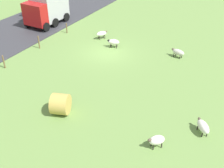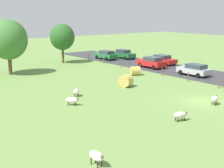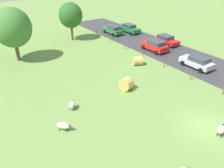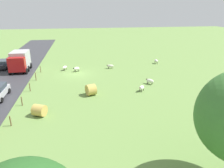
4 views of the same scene
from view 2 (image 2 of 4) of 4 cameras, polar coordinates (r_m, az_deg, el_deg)
The scene contains 22 objects.
ground_plane at distance 31.33m, azimuth 15.71°, elevation -3.03°, with size 160.00×160.00×0.00m, color #6B8E47.
sheep_0 at distance 32.04m, azimuth -6.40°, elevation -1.33°, with size 1.03×1.04×0.79m.
sheep_1 at distance 29.04m, azimuth -7.18°, elevation -2.87°, with size 1.16×1.25×0.77m.
sheep_2 at distance 25.29m, azimuth 12.10°, elevation -5.45°, with size 1.31×0.79×0.75m.
sheep_3 at distance 17.86m, azimuth -2.79°, elevation -12.75°, with size 0.56×1.18×0.83m.
sheep_4 at distance 30.48m, azimuth 17.90°, elevation -2.55°, with size 1.19×0.87×0.82m.
hay_bale_0 at distance 35.88m, azimuth 2.50°, elevation 0.55°, with size 1.39×1.39×1.09m, color tan.
hay_bale_1 at distance 42.78m, azimuth 4.18°, elevation 2.37°, with size 1.19×1.19×1.19m, color tan.
tree_0 at distance 44.85m, azimuth -18.05°, elevation 7.55°, with size 5.05×5.05×7.39m.
tree_1 at distance 53.26m, azimuth -8.88°, elevation 8.29°, with size 4.03×4.03×6.45m.
fence_post_1 at distance 37.29m, azimuth 18.62°, elevation 0.25°, with size 0.12×0.12×1.25m, color brown.
fence_post_2 at distance 39.76m, azimuth 13.47°, elevation 1.23°, with size 0.12×0.12×1.14m, color brown.
fence_post_3 at distance 42.52m, azimuth 8.95°, elevation 2.10°, with size 0.12×0.12×1.06m, color brown.
fence_post_4 at distance 45.52m, azimuth 5.00°, elevation 2.87°, with size 0.12×0.12×1.01m, color brown.
fence_post_5 at distance 48.69m, azimuth 1.55°, elevation 3.71°, with size 0.12×0.12×1.28m, color brown.
fence_post_6 at distance 52.05m, azimuth -1.48°, elevation 4.20°, with size 0.12×0.12×1.10m, color brown.
fence_post_7 at distance 55.52m, azimuth -4.13°, elevation 4.79°, with size 0.12×0.12×1.26m, color brown.
car_0 at distance 51.92m, azimuth 9.12°, elevation 4.35°, with size 2.21×4.24×1.50m.
car_1 at distance 58.05m, azimuth 2.15°, elevation 5.41°, with size 2.06×4.36×1.59m.
car_2 at distance 43.41m, azimuth 14.52°, elevation 2.52°, with size 2.09×4.42×1.56m.
car_3 at distance 48.45m, azimuth 7.12°, elevation 3.92°, with size 2.21×4.46×1.67m.
car_5 at distance 56.90m, azimuth -1.10°, elevation 5.26°, with size 1.94×4.59×1.58m.
Camera 2 is at (-24.55, -17.65, 8.23)m, focal length 51.12 mm.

